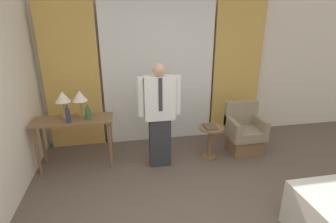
{
  "coord_description": "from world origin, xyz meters",
  "views": [
    {
      "loc": [
        -0.72,
        -1.92,
        2.27
      ],
      "look_at": [
        -0.04,
        1.62,
        0.96
      ],
      "focal_mm": 28.0,
      "sensor_mm": 36.0,
      "label": 1
    }
  ],
  "objects": [
    {
      "name": "wall_back",
      "position": [
        0.0,
        2.87,
        1.35
      ],
      "size": [
        10.0,
        0.06,
        2.7
      ],
      "color": "silver",
      "rests_on": "ground_plane"
    },
    {
      "name": "curtain_sheer_center",
      "position": [
        0.0,
        2.74,
        1.29
      ],
      "size": [
        2.01,
        0.06,
        2.58
      ],
      "color": "white",
      "rests_on": "ground_plane"
    },
    {
      "name": "curtain_drape_left",
      "position": [
        -1.51,
        2.74,
        1.29
      ],
      "size": [
        0.94,
        0.06,
        2.58
      ],
      "color": "gold",
      "rests_on": "ground_plane"
    },
    {
      "name": "curtain_drape_right",
      "position": [
        1.51,
        2.74,
        1.29
      ],
      "size": [
        0.94,
        0.06,
        2.58
      ],
      "color": "gold",
      "rests_on": "ground_plane"
    },
    {
      "name": "desk",
      "position": [
        -1.45,
        2.0,
        0.65
      ],
      "size": [
        1.18,
        0.46,
        0.8
      ],
      "color": "brown",
      "rests_on": "ground_plane"
    },
    {
      "name": "table_lamp_left",
      "position": [
        -1.57,
        2.09,
        1.11
      ],
      "size": [
        0.23,
        0.23,
        0.42
      ],
      "color": "#9E7F47",
      "rests_on": "desk"
    },
    {
      "name": "table_lamp_right",
      "position": [
        -1.33,
        2.09,
        1.11
      ],
      "size": [
        0.23,
        0.23,
        0.42
      ],
      "color": "#9E7F47",
      "rests_on": "desk"
    },
    {
      "name": "bottle_near_edge",
      "position": [
        -1.21,
        1.94,
        0.89
      ],
      "size": [
        0.08,
        0.08,
        0.23
      ],
      "color": "#336638",
      "rests_on": "desk"
    },
    {
      "name": "bottle_by_lamp",
      "position": [
        -1.49,
        1.88,
        0.91
      ],
      "size": [
        0.06,
        0.06,
        0.28
      ],
      "color": "#2D3851",
      "rests_on": "desk"
    },
    {
      "name": "person",
      "position": [
        -0.15,
        1.77,
        0.89
      ],
      "size": [
        0.66,
        0.22,
        1.64
      ],
      "color": "#2D2D33",
      "rests_on": "ground_plane"
    },
    {
      "name": "armchair",
      "position": [
        1.37,
        1.92,
        0.34
      ],
      "size": [
        0.59,
        0.54,
        0.88
      ],
      "color": "brown",
      "rests_on": "ground_plane"
    },
    {
      "name": "side_table",
      "position": [
        0.72,
        1.83,
        0.38
      ],
      "size": [
        0.41,
        0.41,
        0.56
      ],
      "color": "brown",
      "rests_on": "ground_plane"
    },
    {
      "name": "book",
      "position": [
        0.7,
        1.82,
        0.57
      ],
      "size": [
        0.19,
        0.24,
        0.03
      ],
      "color": "brown",
      "rests_on": "side_table"
    }
  ]
}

